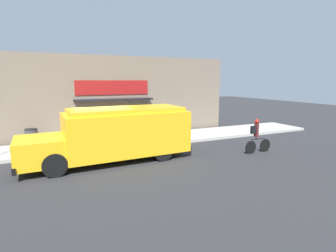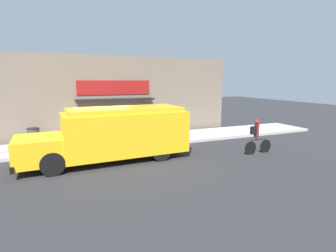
{
  "view_description": "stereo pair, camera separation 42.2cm",
  "coord_description": "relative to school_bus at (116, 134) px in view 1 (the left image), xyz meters",
  "views": [
    {
      "loc": [
        -2.24,
        -12.5,
        3.45
      ],
      "look_at": [
        3.37,
        -0.2,
        1.1
      ],
      "focal_mm": 28.0,
      "sensor_mm": 36.0,
      "label": 1
    },
    {
      "loc": [
        -1.85,
        -12.67,
        3.45
      ],
      "look_at": [
        3.37,
        -0.2,
        1.1
      ],
      "focal_mm": 28.0,
      "sensor_mm": 36.0,
      "label": 2
    }
  ],
  "objects": [
    {
      "name": "ground_plane",
      "position": [
        -0.31,
        1.49,
        -1.19
      ],
      "size": [
        70.0,
        70.0,
        0.0
      ],
      "primitive_type": "plane",
      "color": "#2B2B2D"
    },
    {
      "name": "trash_bin",
      "position": [
        -3.48,
        3.95,
        -0.62
      ],
      "size": [
        0.61,
        0.61,
        0.85
      ],
      "color": "#38383D",
      "rests_on": "sidewalk"
    },
    {
      "name": "sidewalk",
      "position": [
        -0.31,
        2.92,
        -1.12
      ],
      "size": [
        28.0,
        2.86,
        0.15
      ],
      "color": "#ADAAA3",
      "rests_on": "ground_plane"
    },
    {
      "name": "storefront",
      "position": [
        -0.27,
        4.7,
        1.26
      ],
      "size": [
        17.88,
        0.92,
        4.91
      ],
      "color": "#756656",
      "rests_on": "ground_plane"
    },
    {
      "name": "school_bus",
      "position": [
        0.0,
        0.0,
        0.0
      ],
      "size": [
        7.08,
        2.83,
        2.29
      ],
      "rotation": [
        0.0,
        0.0,
        0.04
      ],
      "color": "yellow",
      "rests_on": "ground_plane"
    },
    {
      "name": "cyclist",
      "position": [
        6.4,
        -1.63,
        -0.39
      ],
      "size": [
        1.55,
        0.2,
        1.66
      ],
      "rotation": [
        0.0,
        0.0,
        0.01
      ],
      "color": "black",
      "rests_on": "ground_plane"
    }
  ]
}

